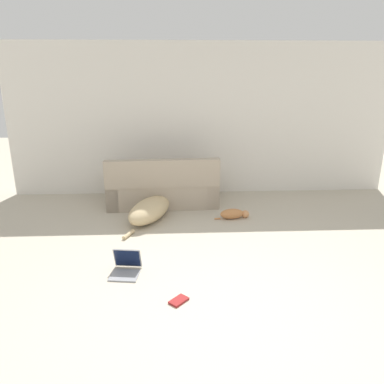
# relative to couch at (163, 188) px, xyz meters

# --- Properties ---
(ground_plane) EXTENTS (20.00, 20.00, 0.00)m
(ground_plane) POSITION_rel_couch_xyz_m (0.70, -3.22, -0.26)
(ground_plane) COLOR #BCB29E
(wall_back) EXTENTS (6.77, 0.06, 2.64)m
(wall_back) POSITION_rel_couch_xyz_m (0.70, 0.61, 1.06)
(wall_back) COLOR silver
(wall_back) RESTS_ON ground_plane
(couch) EXTENTS (1.85, 0.99, 0.84)m
(couch) POSITION_rel_couch_xyz_m (0.00, 0.00, 0.00)
(couch) COLOR tan
(couch) RESTS_ON ground_plane
(dog) EXTENTS (0.82, 1.37, 0.33)m
(dog) POSITION_rel_couch_xyz_m (-0.16, -0.72, -0.10)
(dog) COLOR tan
(dog) RESTS_ON ground_plane
(cat) EXTENTS (0.55, 0.21, 0.16)m
(cat) POSITION_rel_couch_xyz_m (1.10, -0.76, -0.19)
(cat) COLOR #BC7A47
(cat) RESTS_ON ground_plane
(laptop_open) EXTENTS (0.35, 0.38, 0.26)m
(laptop_open) POSITION_rel_couch_xyz_m (-0.36, -2.28, -0.18)
(laptop_open) COLOR gray
(laptop_open) RESTS_ON ground_plane
(book_red) EXTENTS (0.21, 0.22, 0.02)m
(book_red) POSITION_rel_couch_xyz_m (0.22, -2.89, -0.25)
(book_red) COLOR maroon
(book_red) RESTS_ON ground_plane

